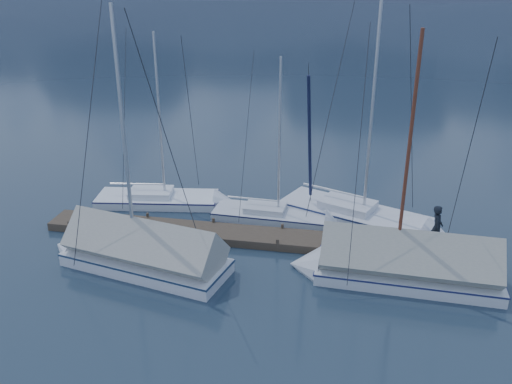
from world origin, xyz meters
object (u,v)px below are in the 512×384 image
sailboat_covered_near (391,266)px  sailboat_covered_far (132,253)px  person (437,228)px  sailboat_open_left (175,201)px  sailboat_open_right (375,221)px  sailboat_open_mid (287,217)px

sailboat_covered_near → sailboat_covered_far: 9.64m
sailboat_covered_near → person: bearing=49.2°
sailboat_open_left → sailboat_covered_far: (0.29, -5.84, 0.36)m
sailboat_open_right → person: sailboat_open_right is taller
sailboat_open_left → sailboat_open_mid: bearing=-8.4°
sailboat_open_right → person: size_ratio=5.69×
sailboat_covered_far → person: sailboat_covered_far is taller
sailboat_open_mid → person: sailboat_open_mid is taller
sailboat_open_left → sailboat_open_right: sailboat_open_right is taller
sailboat_open_right → person: 3.46m
sailboat_covered_near → sailboat_covered_far: bearing=-174.9°
sailboat_open_mid → sailboat_open_right: sailboat_open_right is taller
sailboat_open_right → sailboat_open_left: bearing=176.6°
sailboat_covered_near → sailboat_covered_far: size_ratio=0.94×
sailboat_open_mid → sailboat_open_right: 3.85m
sailboat_open_mid → sailboat_covered_near: 6.02m
sailboat_open_right → person: bearing=-47.4°
person → sailboat_covered_near: bearing=144.7°
sailboat_covered_near → sailboat_open_left: bearing=153.3°
sailboat_open_right → sailboat_covered_near: 4.46m
person → sailboat_covered_far: bearing=109.7°
sailboat_open_right → sailboat_covered_far: sailboat_covered_far is taller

